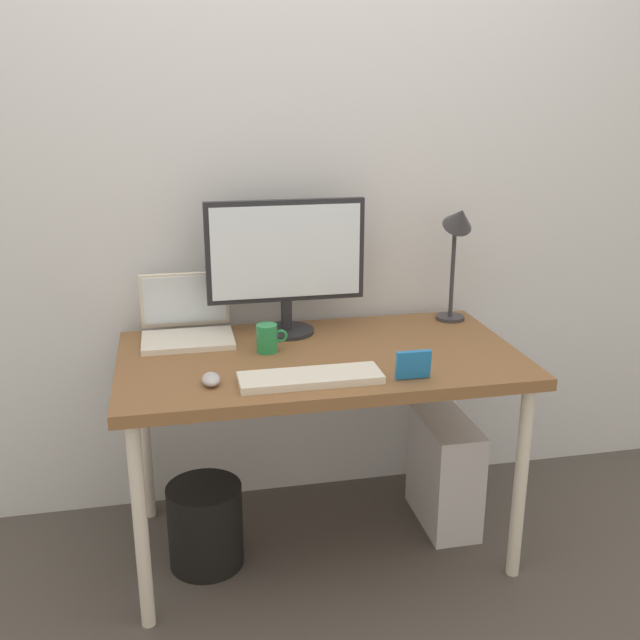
{
  "coord_description": "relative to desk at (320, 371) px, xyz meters",
  "views": [
    {
      "loc": [
        -0.48,
        -2.29,
        1.61
      ],
      "look_at": [
        0.0,
        0.0,
        0.86
      ],
      "focal_mm": 41.24,
      "sensor_mm": 36.0,
      "label": 1
    }
  ],
  "objects": [
    {
      "name": "computer_tower",
      "position": [
        0.49,
        0.05,
        -0.47
      ],
      "size": [
        0.18,
        0.36,
        0.42
      ],
      "primitive_type": "cube",
      "color": "silver",
      "rests_on": "ground_plane"
    },
    {
      "name": "mouse",
      "position": [
        -0.38,
        -0.2,
        0.08
      ],
      "size": [
        0.06,
        0.09,
        0.03
      ],
      "primitive_type": "ellipsoid",
      "color": "#B2B2B7",
      "rests_on": "desk"
    },
    {
      "name": "back_wall",
      "position": [
        0.0,
        0.43,
        0.62
      ],
      "size": [
        4.4,
        0.04,
        2.6
      ],
      "primitive_type": "cube",
      "color": "silver",
      "rests_on": "ground_plane"
    },
    {
      "name": "desk",
      "position": [
        0.0,
        0.0,
        0.0
      ],
      "size": [
        1.35,
        0.75,
        0.74
      ],
      "color": "brown",
      "rests_on": "ground_plane"
    },
    {
      "name": "keyboard",
      "position": [
        -0.08,
        -0.23,
        0.08
      ],
      "size": [
        0.44,
        0.14,
        0.02
      ],
      "primitive_type": "cube",
      "color": "silver",
      "rests_on": "desk"
    },
    {
      "name": "desk_lamp",
      "position": [
        0.57,
        0.24,
        0.4
      ],
      "size": [
        0.11,
        0.16,
        0.47
      ],
      "color": "#333338",
      "rests_on": "desk"
    },
    {
      "name": "coffee_mug",
      "position": [
        -0.17,
        0.06,
        0.11
      ],
      "size": [
        0.11,
        0.07,
        0.1
      ],
      "color": "#268C4C",
      "rests_on": "desk"
    },
    {
      "name": "photo_frame",
      "position": [
        0.23,
        -0.28,
        0.11
      ],
      "size": [
        0.11,
        0.02,
        0.09
      ],
      "primitive_type": "cube",
      "rotation": [
        0.09,
        0.0,
        0.0
      ],
      "color": "#1E72BF",
      "rests_on": "desk"
    },
    {
      "name": "laptop",
      "position": [
        -0.43,
        0.26,
        0.12
      ],
      "size": [
        0.32,
        0.26,
        0.23
      ],
      "color": "silver",
      "rests_on": "desk"
    },
    {
      "name": "ground_plane",
      "position": [
        0.0,
        0.0,
        -0.68
      ],
      "size": [
        6.0,
        6.0,
        0.0
      ],
      "primitive_type": "plane",
      "color": "#4C4742"
    },
    {
      "name": "monitor",
      "position": [
        -0.07,
        0.24,
        0.34
      ],
      "size": [
        0.57,
        0.2,
        0.49
      ],
      "color": "#232328",
      "rests_on": "desk"
    },
    {
      "name": "wastebasket",
      "position": [
        -0.41,
        -0.03,
        -0.53
      ],
      "size": [
        0.26,
        0.26,
        0.3
      ],
      "primitive_type": "cylinder",
      "color": "black",
      "rests_on": "ground_plane"
    }
  ]
}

